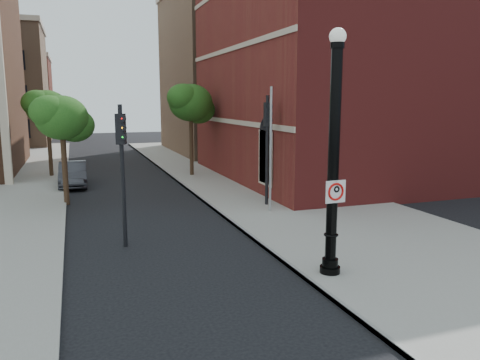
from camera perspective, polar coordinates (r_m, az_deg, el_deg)
name	(u,v)px	position (r m, az deg, el deg)	size (l,w,h in m)	color
ground	(223,280)	(12.63, -2.04, -12.10)	(120.00, 120.00, 0.00)	black
sidewalk_right	(277,193)	(23.69, 4.50, -1.61)	(8.00, 60.00, 0.12)	gray
curb_edge	(201,198)	(22.39, -4.78, -2.25)	(0.10, 60.00, 0.14)	gray
brick_wall_building	(397,75)	(31.91, 18.56, 12.02)	(22.30, 16.30, 12.50)	maroon
bg_building_red	(3,98)	(69.71, -26.94, 8.91)	(12.00, 12.00, 10.00)	maroon
bg_building_tan_b	(288,76)	(45.64, 5.88, 12.54)	(22.00, 14.00, 14.00)	#8E694D
lamppost	(333,167)	(12.33, 11.31, 1.55)	(0.55, 0.55, 6.46)	black
no_parking_sign	(336,191)	(12.28, 11.59, -1.38)	(0.59, 0.08, 0.59)	white
parked_car	(73,174)	(27.36, -19.69, 0.68)	(1.43, 4.10, 1.35)	#2F2E34
traffic_signal_left	(122,152)	(15.16, -14.20, 3.30)	(0.36, 0.40, 4.57)	black
traffic_signal_right	(267,133)	(20.39, 3.36, 5.79)	(0.37, 0.43, 4.91)	black
utility_pole	(271,151)	(19.23, 3.74, 3.50)	(0.10, 0.10, 5.24)	#999999
street_tree_a	(62,119)	(22.31, -20.83, 6.98)	(2.73, 2.47, 4.92)	black
street_tree_b	(48,109)	(30.77, -22.39, 8.03)	(2.94, 2.66, 5.30)	black
street_tree_c	(191,104)	(28.97, -5.98, 9.23)	(3.15, 2.85, 5.68)	black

